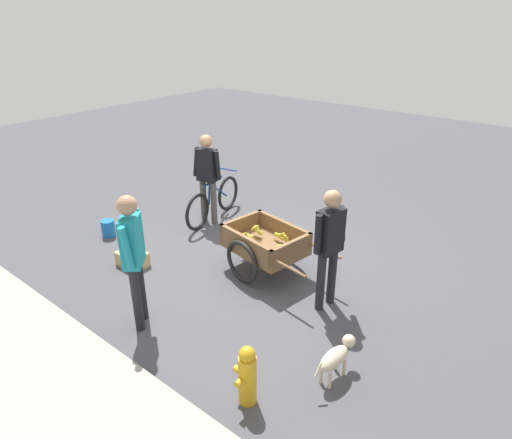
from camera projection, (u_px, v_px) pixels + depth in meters
name	position (u px, v px, depth m)	size (l,w,h in m)	color
ground_plane	(250.00, 260.00, 6.90)	(24.00, 24.00, 0.00)	#47474C
fruit_cart	(265.00, 245.00, 6.44)	(1.75, 1.05, 0.72)	brown
vendor_person	(329.00, 240.00, 5.44)	(0.25, 0.57, 1.61)	black
bicycle	(213.00, 201.00, 8.12)	(0.48, 1.65, 0.85)	black
cyclist_person	(207.00, 171.00, 7.73)	(0.51, 0.26, 1.61)	#4C4742
dog	(336.00, 356.00, 4.60)	(0.21, 0.67, 0.40)	beige
fire_hydrant	(247.00, 375.00, 4.28)	(0.25, 0.25, 0.67)	gold
plastic_bucket	(108.00, 228.00, 7.58)	(0.22, 0.22, 0.29)	#1966B2
mixed_fruit_crate	(132.00, 258.00, 6.70)	(0.44, 0.32, 0.32)	tan
bystander_person	(133.00, 250.00, 5.08)	(0.37, 0.48, 1.70)	black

